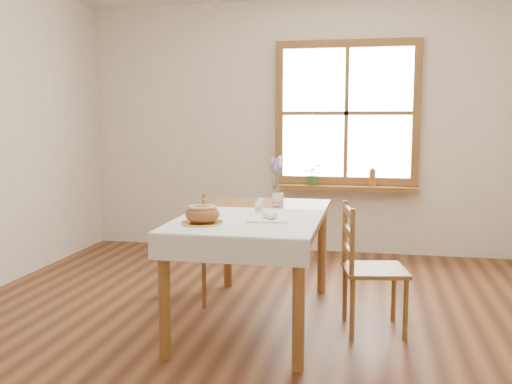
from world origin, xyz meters
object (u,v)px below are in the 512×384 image
dining_table (256,226)px  flower_vase (278,201)px  chair_right (375,268)px  bread_plate (202,223)px  chair_left (182,250)px

dining_table → flower_vase: size_ratio=17.73×
chair_right → bread_plate: chair_right is taller
dining_table → chair_right: bearing=-2.0°
dining_table → chair_left: chair_left is taller
dining_table → flower_vase: flower_vase is taller
dining_table → chair_left: size_ratio=1.98×
dining_table → bread_plate: bearing=-115.6°
dining_table → chair_right: 0.84m
chair_left → dining_table: bearing=49.0°
chair_left → flower_vase: size_ratio=8.97×
dining_table → chair_left: bearing=156.2°
chair_right → flower_vase: chair_right is taller
flower_vase → bread_plate: bearing=-111.4°
bread_plate → chair_right: bearing=23.9°
dining_table → chair_right: (0.80, -0.03, -0.24)m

